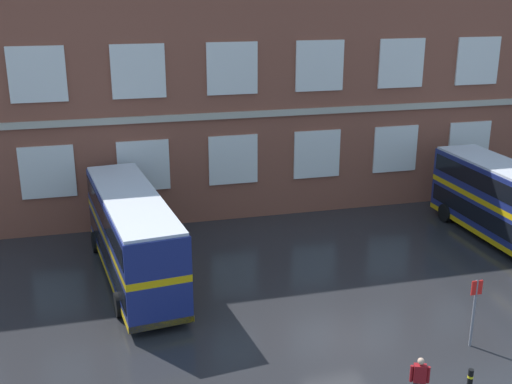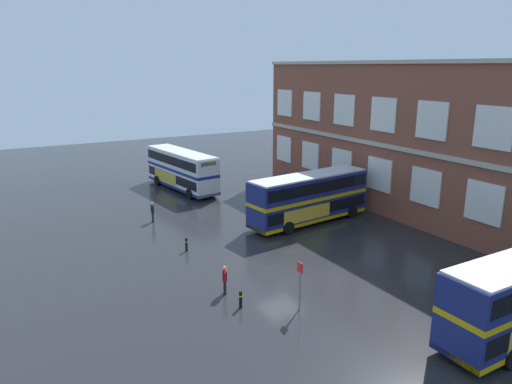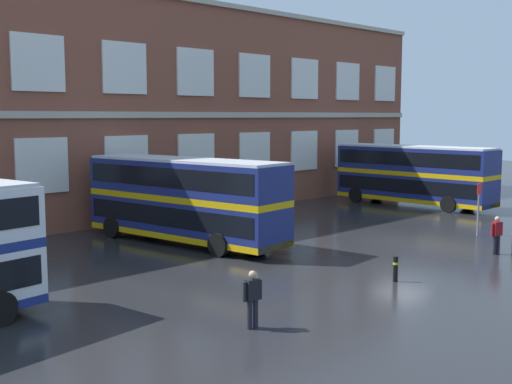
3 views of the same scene
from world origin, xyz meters
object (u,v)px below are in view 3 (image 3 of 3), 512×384
Objects in this scene: second_passenger at (253,297)px; safety_bollard_west at (395,269)px; waiting_passenger at (497,234)px; double_decker_far at (414,174)px; double_decker_middle at (185,199)px; bus_stand_flag at (479,204)px.

safety_bollard_west is at bearing 0.40° from second_passenger.
waiting_passenger is 1.79× the size of safety_bollard_west.
safety_bollard_west is (-7.20, 0.51, -0.44)m from waiting_passenger.
double_decker_far is 21.11m from safety_bollard_west.
double_decker_far is 27.80m from second_passenger.
double_decker_middle reaches higher than safety_bollard_west.
double_decker_middle is 14.85m from bus_stand_flag.
double_decker_middle is at bearing 59.94° from second_passenger.
bus_stand_flag is at bearing -131.79° from double_decker_far.
double_decker_middle is 14.31m from waiting_passenger.
second_passenger is at bearing -120.06° from double_decker_middle.
second_passenger is at bearing -173.13° from bus_stand_flag.
waiting_passenger is 0.63× the size of bus_stand_flag.
double_decker_far is at bearing 44.79° from waiting_passenger.
second_passenger reaches higher than safety_bollard_west.
second_passenger is 18.41m from bus_stand_flag.
waiting_passenger is at bearing -135.21° from double_decker_far.
double_decker_middle is 11.81× the size of safety_bollard_west.
safety_bollard_west is at bearing 175.97° from waiting_passenger.
second_passenger is at bearing -157.75° from double_decker_far.
second_passenger is at bearing -179.60° from safety_bollard_west.
second_passenger is (-25.70, -10.52, -1.22)m from double_decker_far.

